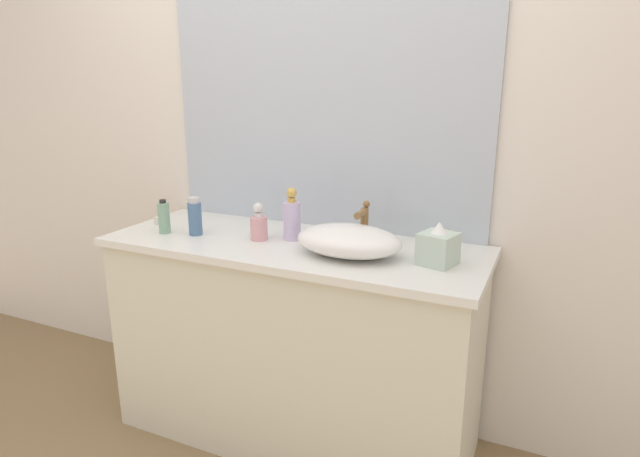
{
  "coord_description": "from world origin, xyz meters",
  "views": [
    {
      "loc": [
        1.03,
        -1.42,
        1.53
      ],
      "look_at": [
        0.2,
        0.38,
        0.97
      ],
      "focal_mm": 30.03,
      "sensor_mm": 36.0,
      "label": 1
    }
  ],
  "objects": [
    {
      "name": "sink_basin",
      "position": [
        0.33,
        0.35,
        0.95
      ],
      "size": [
        0.4,
        0.27,
        0.11
      ],
      "primitive_type": "ellipsoid",
      "color": "white",
      "rests_on": "vanity_counter"
    },
    {
      "name": "spray_can",
      "position": [
        0.05,
        0.44,
        0.98
      ],
      "size": [
        0.07,
        0.07,
        0.22
      ],
      "color": "silver",
      "rests_on": "vanity_counter"
    },
    {
      "name": "tissue_box",
      "position": [
        0.66,
        0.39,
        0.96
      ],
      "size": [
        0.15,
        0.15,
        0.16
      ],
      "color": "#B5CCB8",
      "rests_on": "vanity_counter"
    },
    {
      "name": "perfume_bottle",
      "position": [
        -0.36,
        0.33,
        0.97
      ],
      "size": [
        0.06,
        0.06,
        0.16
      ],
      "color": "#496C93",
      "rests_on": "vanity_counter"
    },
    {
      "name": "candle_jar",
      "position": [
        -0.62,
        0.41,
        0.91
      ],
      "size": [
        0.05,
        0.05,
        0.03
      ],
      "primitive_type": "cylinder",
      "color": "silver",
      "rests_on": "vanity_counter"
    },
    {
      "name": "bathroom_wall_rear",
      "position": [
        0.0,
        0.73,
        1.3
      ],
      "size": [
        6.0,
        0.06,
        2.6
      ],
      "primitive_type": "cube",
      "color": "silver",
      "rests_on": "ground"
    },
    {
      "name": "vanity_counter",
      "position": [
        0.07,
        0.4,
        0.45
      ],
      "size": [
        1.55,
        0.58,
        0.89
      ],
      "color": "beige",
      "rests_on": "ground"
    },
    {
      "name": "wall_mirror_panel",
      "position": [
        0.07,
        0.69,
        1.51
      ],
      "size": [
        1.45,
        0.01,
        1.23
      ],
      "primitive_type": "cube",
      "color": "#B2BCC6",
      "rests_on": "vanity_counter"
    },
    {
      "name": "soap_dispenser",
      "position": [
        -0.07,
        0.38,
        0.95
      ],
      "size": [
        0.07,
        0.07,
        0.15
      ],
      "color": "#DB9A9C",
      "rests_on": "vanity_counter"
    },
    {
      "name": "faucet",
      "position": [
        0.33,
        0.51,
        0.99
      ],
      "size": [
        0.03,
        0.12,
        0.17
      ],
      "color": "brown",
      "rests_on": "vanity_counter"
    },
    {
      "name": "lotion_bottle",
      "position": [
        -0.49,
        0.3,
        0.96
      ],
      "size": [
        0.05,
        0.05,
        0.15
      ],
      "color": "#7FA788",
      "rests_on": "vanity_counter"
    }
  ]
}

